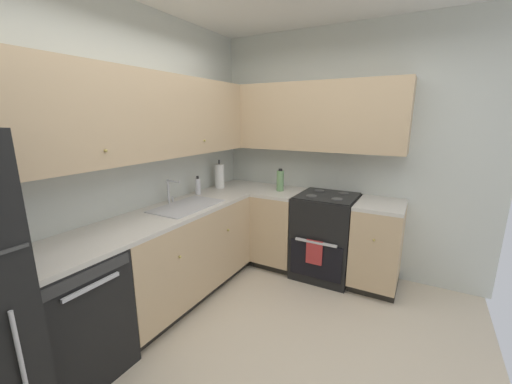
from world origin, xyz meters
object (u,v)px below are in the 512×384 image
object	(u,v)px
soap_bottle	(198,186)
oil_bottle	(280,181)
oven_range	(325,235)
dishwasher	(68,317)
paper_towel_roll	(220,176)

from	to	relation	value
soap_bottle	oil_bottle	bearing A→B (deg)	-50.17
oven_range	dishwasher	bearing A→B (deg)	153.80
soap_bottle	oil_bottle	size ratio (longest dim) A/B	0.80
dishwasher	oven_range	distance (m)	2.47
oil_bottle	oven_range	bearing A→B (deg)	-88.11
oven_range	paper_towel_roll	world-z (taller)	paper_towel_roll
dishwasher	oil_bottle	bearing A→B (deg)	-13.68
soap_bottle	oil_bottle	distance (m)	0.93
soap_bottle	oven_range	bearing A→B (deg)	-64.17
dishwasher	oil_bottle	world-z (taller)	oil_bottle
oven_range	soap_bottle	world-z (taller)	soap_bottle
paper_towel_roll	oil_bottle	bearing A→B (deg)	-72.64
dishwasher	paper_towel_roll	size ratio (longest dim) A/B	2.52
soap_bottle	oil_bottle	world-z (taller)	oil_bottle
oven_range	oil_bottle	world-z (taller)	oil_bottle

